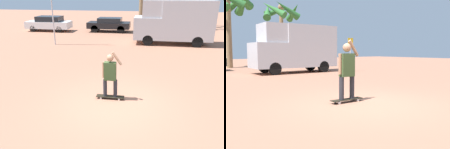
% 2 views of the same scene
% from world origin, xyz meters
% --- Properties ---
extents(ground_plane, '(80.00, 80.00, 0.00)m').
position_xyz_m(ground_plane, '(0.00, 0.00, 0.00)').
color(ground_plane, '#A36B51').
extents(skateboard, '(1.03, 0.24, 0.09)m').
position_xyz_m(skateboard, '(-0.22, 0.43, 0.08)').
color(skateboard, black).
rests_on(skateboard, ground_plane).
extents(person_skateboarder, '(0.71, 0.24, 1.70)m').
position_xyz_m(person_skateboarder, '(-0.22, 0.43, 1.01)').
color(person_skateboarder, '#28282D').
rests_on(person_skateboarder, skateboard).
extents(camper_van, '(5.58, 2.10, 3.16)m').
position_xyz_m(camper_van, '(2.93, 10.20, 1.70)').
color(camper_van, black).
rests_on(camper_van, ground_plane).
extents(parked_car_black, '(4.11, 1.78, 1.35)m').
position_xyz_m(parked_car_black, '(-2.71, 14.77, 0.74)').
color(parked_car_black, black).
rests_on(parked_car_black, ground_plane).
extents(parked_car_white, '(4.35, 1.77, 1.45)m').
position_xyz_m(parked_car_white, '(-8.72, 14.26, 0.76)').
color(parked_car_white, black).
rests_on(parked_car_white, ground_plane).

